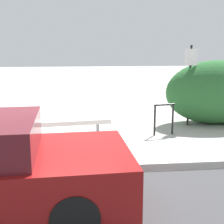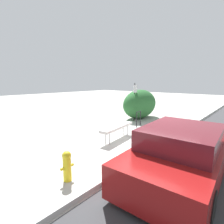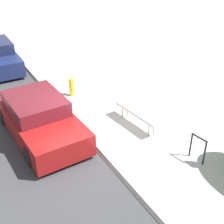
{
  "view_description": "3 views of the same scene",
  "coord_description": "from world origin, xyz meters",
  "px_view_note": "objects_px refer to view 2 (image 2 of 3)",
  "views": [
    {
      "loc": [
        0.43,
        -5.44,
        2.28
      ],
      "look_at": [
        1.11,
        1.06,
        0.89
      ],
      "focal_mm": 50.0,
      "sensor_mm": 36.0,
      "label": 1
    },
    {
      "loc": [
        -5.4,
        -2.66,
        2.43
      ],
      "look_at": [
        0.3,
        2.17,
        1.1
      ],
      "focal_mm": 28.0,
      "sensor_mm": 36.0,
      "label": 2
    },
    {
      "loc": [
        7.62,
        -3.56,
        5.92
      ],
      "look_at": [
        0.55,
        0.53,
        1.11
      ],
      "focal_mm": 50.0,
      "sensor_mm": 36.0,
      "label": 3
    }
  ],
  "objects_px": {
    "fire_hydrant": "(67,165)",
    "bench": "(117,127)",
    "bike_rack": "(139,117)",
    "parked_car_near": "(182,153)",
    "sign_post": "(135,98)"
  },
  "relations": [
    {
      "from": "fire_hydrant",
      "to": "parked_car_near",
      "type": "distance_m",
      "value": 2.9
    },
    {
      "from": "sign_post",
      "to": "parked_car_near",
      "type": "xyz_separation_m",
      "value": [
        -4.61,
        -4.44,
        -0.76
      ]
    },
    {
      "from": "bench",
      "to": "parked_car_near",
      "type": "xyz_separation_m",
      "value": [
        -1.2,
        -3.08,
        0.11
      ]
    },
    {
      "from": "bike_rack",
      "to": "sign_post",
      "type": "relative_size",
      "value": 0.36
    },
    {
      "from": "bench",
      "to": "sign_post",
      "type": "xyz_separation_m",
      "value": [
        3.4,
        1.36,
        0.87
      ]
    },
    {
      "from": "bike_rack",
      "to": "sign_post",
      "type": "distance_m",
      "value": 1.6
    },
    {
      "from": "bike_rack",
      "to": "sign_post",
      "type": "bearing_deg",
      "value": 42.93
    },
    {
      "from": "fire_hydrant",
      "to": "sign_post",
      "type": "bearing_deg",
      "value": 19.81
    },
    {
      "from": "bike_rack",
      "to": "parked_car_near",
      "type": "bearing_deg",
      "value": -135.77
    },
    {
      "from": "bench",
      "to": "bike_rack",
      "type": "relative_size",
      "value": 2.45
    },
    {
      "from": "sign_post",
      "to": "fire_hydrant",
      "type": "distance_m",
      "value": 7.14
    },
    {
      "from": "fire_hydrant",
      "to": "parked_car_near",
      "type": "bearing_deg",
      "value": -44.97
    },
    {
      "from": "fire_hydrant",
      "to": "parked_car_near",
      "type": "relative_size",
      "value": 0.18
    },
    {
      "from": "bike_rack",
      "to": "fire_hydrant",
      "type": "distance_m",
      "value": 5.87
    },
    {
      "from": "fire_hydrant",
      "to": "bench",
      "type": "bearing_deg",
      "value": 17.76
    }
  ]
}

